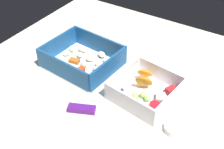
# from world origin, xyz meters

# --- Properties ---
(table_surface) EXTENTS (0.80, 0.80, 0.02)m
(table_surface) POSITION_xyz_m (0.00, 0.00, 0.01)
(table_surface) COLOR beige
(table_surface) RESTS_ON ground
(pasta_container) EXTENTS (0.21, 0.18, 0.07)m
(pasta_container) POSITION_xyz_m (0.10, -0.01, 0.04)
(pasta_container) COLOR white
(pasta_container) RESTS_ON table_surface
(fruit_bowl) EXTENTS (0.17, 0.17, 0.06)m
(fruit_bowl) POSITION_xyz_m (-0.12, 0.01, 0.04)
(fruit_bowl) COLOR white
(fruit_bowl) RESTS_ON table_surface
(candy_bar) EXTENTS (0.07, 0.05, 0.01)m
(candy_bar) POSITION_xyz_m (-0.01, 0.14, 0.03)
(candy_bar) COLOR #51197A
(candy_bar) RESTS_ON table_surface
(paper_cup_liner) EXTENTS (0.04, 0.04, 0.02)m
(paper_cup_liner) POSITION_xyz_m (-0.23, 0.08, 0.03)
(paper_cup_liner) COLOR white
(paper_cup_liner) RESTS_ON table_surface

